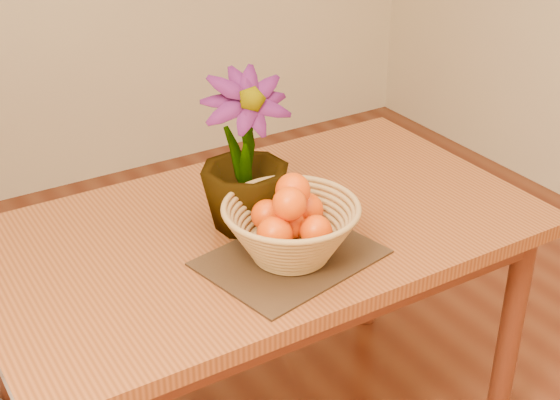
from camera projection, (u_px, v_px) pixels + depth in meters
table at (262, 253)px, 2.00m from camera, size 1.40×0.80×0.75m
placemat at (291, 258)px, 1.82m from camera, size 0.44×0.37×0.01m
wicker_basket at (291, 233)px, 1.79m from camera, size 0.32×0.32×0.13m
orange_pile at (291, 214)px, 1.76m from camera, size 0.20×0.19×0.15m
potted_plant at (245, 154)px, 1.87m from camera, size 0.25×0.25×0.39m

